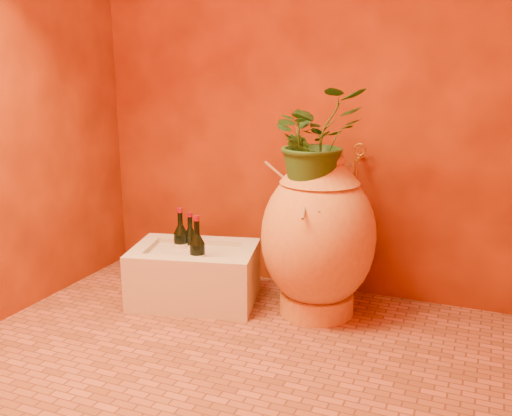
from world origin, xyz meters
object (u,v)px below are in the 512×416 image
at_px(amphora, 318,236).
at_px(wine_bottle_a, 181,245).
at_px(wine_bottle_b, 198,257).
at_px(wine_bottle_c, 191,246).
at_px(stone_basin, 195,275).
at_px(wall_tap, 359,158).

bearing_deg(amphora, wine_bottle_a, -175.73).
distance_m(amphora, wine_bottle_b, 0.63).
height_order(wine_bottle_b, wine_bottle_c, wine_bottle_b).
bearing_deg(wine_bottle_b, stone_basin, 127.85).
xyz_separation_m(stone_basin, wine_bottle_b, (0.07, -0.09, 0.14)).
height_order(amphora, wine_bottle_a, amphora).
height_order(amphora, stone_basin, amphora).
bearing_deg(amphora, stone_basin, -170.41).
distance_m(stone_basin, wine_bottle_a, 0.19).
height_order(wine_bottle_a, wall_tap, wall_tap).
distance_m(stone_basin, wine_bottle_b, 0.18).
distance_m(amphora, wall_tap, 0.47).
bearing_deg(wine_bottle_b, amphora, 18.76).
distance_m(stone_basin, wall_tap, 1.07).
height_order(stone_basin, wine_bottle_a, wine_bottle_a).
relative_size(amphora, wine_bottle_c, 2.77).
bearing_deg(wine_bottle_a, amphora, 4.27).
relative_size(amphora, wine_bottle_b, 2.44).
relative_size(wine_bottle_b, wine_bottle_c, 1.14).
relative_size(wine_bottle_a, wine_bottle_c, 1.10).
bearing_deg(wall_tap, stone_basin, -154.19).
height_order(amphora, wine_bottle_b, amphora).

